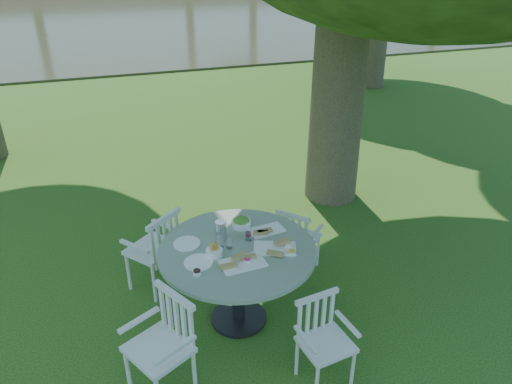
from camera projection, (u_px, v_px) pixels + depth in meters
ground at (261, 263)px, 5.92m from camera, size 140.00×140.00×0.00m
table at (238, 262)px, 4.74m from camera, size 1.49×1.49×0.86m
chair_ne at (296, 237)px, 5.54m from camera, size 0.56×0.56×0.81m
chair_nw at (158, 246)px, 5.25m from camera, size 0.65×0.65×0.94m
chair_sw at (167, 337)px, 4.08m from camera, size 0.62×0.64×0.95m
chair_se at (321, 333)px, 4.23m from camera, size 0.47×0.45×0.82m
tableware at (235, 241)px, 4.71m from camera, size 1.12×0.84×0.21m
river at (124, 5)px, 25.31m from camera, size 100.00×28.00×0.12m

